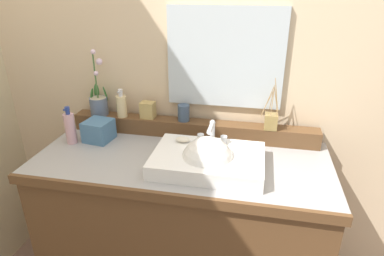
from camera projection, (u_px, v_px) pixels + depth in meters
wall_back at (198, 27)px, 1.71m from camera, size 3.04×0.20×2.77m
vanity_cabinet at (183, 227)px, 1.74m from camera, size 1.38×0.61×0.85m
back_ledge at (192, 129)px, 1.77m from camera, size 1.31×0.09×0.09m
sink_basin at (208, 161)px, 1.47m from camera, size 0.49×0.34×0.27m
soap_bar at (183, 140)px, 1.56m from camera, size 0.07×0.04×0.02m
potted_plant at (99, 102)px, 1.81m from camera, size 0.10×0.11×0.36m
soap_dispenser at (122, 106)px, 1.78m from camera, size 0.06×0.06×0.15m
tumbler_cup at (184, 113)px, 1.74m from camera, size 0.06×0.06×0.09m
reed_diffuser at (271, 121)px, 1.64m from camera, size 0.09×0.09×0.26m
trinket_box at (148, 110)px, 1.77m from camera, size 0.08×0.06×0.09m
lotion_bottle at (70, 128)px, 1.68m from camera, size 0.05×0.06×0.20m
tissue_box at (99, 130)px, 1.72m from camera, size 0.15×0.15×0.11m
mirror at (225, 58)px, 1.63m from camera, size 0.58×0.02×0.49m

